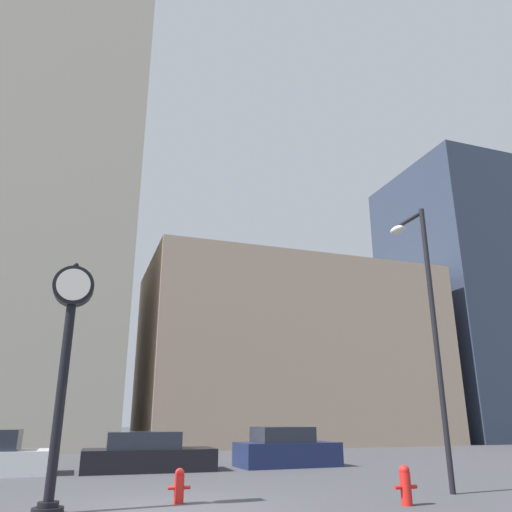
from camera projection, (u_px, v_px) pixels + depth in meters
name	position (u px, v px, depth m)	size (l,w,h in m)	color
ground_plane	(173.00, 509.00, 10.01)	(200.00, 200.00, 0.00)	#424247
building_tall_tower	(22.00, 195.00, 34.48)	(14.92, 12.00, 32.81)	#BCB29E
building_storefront_row	(288.00, 355.00, 37.40)	(21.22, 12.00, 12.53)	tan
building_glass_modern	(463.00, 299.00, 44.33)	(10.10, 12.00, 23.59)	#2D384C
street_clock	(67.00, 342.00, 10.48)	(0.85, 0.59, 5.01)	black
car_black	(147.00, 454.00, 17.27)	(4.55, 2.00, 1.29)	black
car_navy	(286.00, 450.00, 18.94)	(3.86, 1.96, 1.43)	#19234C
fire_hydrant_near	(406.00, 485.00, 10.53)	(0.52, 0.23, 0.79)	red
fire_hydrant_far	(179.00, 485.00, 10.73)	(0.48, 0.21, 0.71)	red
street_lamp_right	(423.00, 301.00, 13.78)	(0.36, 1.57, 7.44)	black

